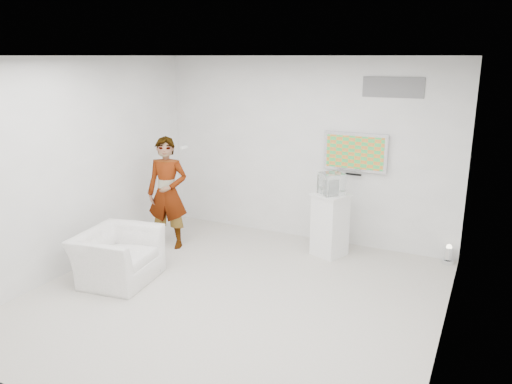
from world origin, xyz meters
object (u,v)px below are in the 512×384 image
at_px(pedestal, 330,225).
at_px(floor_uplight, 448,254).
at_px(person, 167,193).
at_px(tv, 355,152).
at_px(armchair, 118,256).

height_order(pedestal, floor_uplight, pedestal).
bearing_deg(person, floor_uplight, 1.02).
bearing_deg(tv, pedestal, -110.36).
relative_size(tv, pedestal, 1.02).
xyz_separation_m(person, floor_uplight, (4.15, 1.24, -0.75)).
bearing_deg(pedestal, person, -161.88).
xyz_separation_m(armchair, pedestal, (2.33, 2.15, 0.14)).
bearing_deg(floor_uplight, tv, 176.52).
distance_m(tv, pedestal, 1.20).
relative_size(armchair, pedestal, 1.09).
xyz_separation_m(tv, armchair, (-2.53, -2.68, -1.20)).
xyz_separation_m(pedestal, floor_uplight, (1.71, 0.44, -0.35)).
xyz_separation_m(armchair, floor_uplight, (4.04, 2.59, -0.20)).
height_order(tv, floor_uplight, tv).
bearing_deg(floor_uplight, armchair, -147.33).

